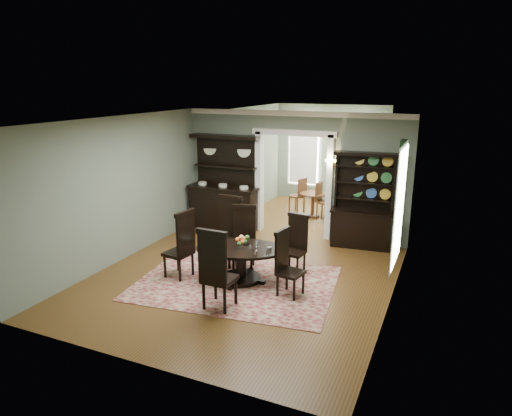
# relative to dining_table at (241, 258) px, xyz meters

# --- Properties ---
(room) EXTENTS (5.51, 6.01, 3.01)m
(room) POSITION_rel_dining_table_xyz_m (-0.03, 0.10, 1.11)
(room) COLOR brown
(room) RESTS_ON ground
(parlor) EXTENTS (3.51, 3.50, 3.01)m
(parlor) POSITION_rel_dining_table_xyz_m (-0.03, 5.59, 1.05)
(parlor) COLOR brown
(parlor) RESTS_ON ground
(doorway_trim) EXTENTS (2.08, 0.25, 2.57)m
(doorway_trim) POSITION_rel_dining_table_xyz_m (-0.03, 3.05, 1.15)
(doorway_trim) COLOR white
(doorway_trim) RESTS_ON floor
(right_window) EXTENTS (0.15, 1.47, 2.12)m
(right_window) POSITION_rel_dining_table_xyz_m (2.66, 0.98, 1.14)
(right_window) COLOR white
(right_window) RESTS_ON wall_right
(wall_sconce) EXTENTS (0.27, 0.21, 0.21)m
(wall_sconce) POSITION_rel_dining_table_xyz_m (0.92, 2.90, 1.43)
(wall_sconce) COLOR #BD8232
(wall_sconce) RESTS_ON back_wall_right
(rug) EXTENTS (3.90, 3.03, 0.01)m
(rug) POSITION_rel_dining_table_xyz_m (-0.04, -0.14, -0.46)
(rug) COLOR maroon
(rug) RESTS_ON floor
(dining_table) EXTENTS (1.95, 1.95, 0.66)m
(dining_table) POSITION_rel_dining_table_xyz_m (0.00, 0.00, 0.00)
(dining_table) COLOR black
(dining_table) RESTS_ON rug
(centerpiece) EXTENTS (1.33, 0.85, 0.22)m
(centerpiece) POSITION_rel_dining_table_xyz_m (0.02, 0.08, 0.27)
(centerpiece) COLOR white
(centerpiece) RESTS_ON dining_table
(chair_far_left) EXTENTS (0.55, 0.53, 1.42)m
(chair_far_left) POSITION_rel_dining_table_xyz_m (-0.64, 0.74, 0.28)
(chair_far_left) COLOR black
(chair_far_left) RESTS_ON rug
(chair_far_mid) EXTENTS (0.59, 0.58, 1.29)m
(chair_far_mid) POSITION_rel_dining_table_xyz_m (-0.23, 0.64, 0.22)
(chair_far_mid) COLOR black
(chair_far_mid) RESTS_ON rug
(chair_far_right) EXTENTS (0.48, 0.46, 1.17)m
(chair_far_right) POSITION_rel_dining_table_xyz_m (0.79, 0.87, 0.15)
(chair_far_right) COLOR black
(chair_far_right) RESTS_ON rug
(chair_end_left) EXTENTS (0.54, 0.56, 1.35)m
(chair_end_left) POSITION_rel_dining_table_xyz_m (-1.07, -0.32, 0.25)
(chair_end_left) COLOR black
(chair_end_left) RESTS_ON rug
(chair_end_right) EXTENTS (0.49, 0.51, 1.20)m
(chair_end_right) POSITION_rel_dining_table_xyz_m (0.96, -0.19, 0.17)
(chair_end_right) COLOR black
(chair_end_right) RESTS_ON rug
(chair_near) EXTENTS (0.55, 0.51, 1.42)m
(chair_near) POSITION_rel_dining_table_xyz_m (0.13, -1.21, 0.28)
(chair_near) COLOR black
(chair_near) RESTS_ON rug
(sideboard) EXTENTS (1.82, 0.65, 2.39)m
(sideboard) POSITION_rel_dining_table_xyz_m (-1.78, 2.78, 0.37)
(sideboard) COLOR black
(sideboard) RESTS_ON floor
(welsh_dresser) EXTENTS (1.43, 0.64, 2.16)m
(welsh_dresser) POSITION_rel_dining_table_xyz_m (1.69, 2.82, 0.32)
(welsh_dresser) COLOR black
(welsh_dresser) RESTS_ON floor
(parlor_table) EXTENTS (0.73, 0.73, 0.67)m
(parlor_table) POSITION_rel_dining_table_xyz_m (-0.01, 4.67, -0.02)
(parlor_table) COLOR #553318
(parlor_table) RESTS_ON parlor_floor
(parlor_chair_left) EXTENTS (0.48, 0.47, 1.02)m
(parlor_chair_left) POSITION_rel_dining_table_xyz_m (-0.49, 4.88, 0.08)
(parlor_chair_left) COLOR #553318
(parlor_chair_left) RESTS_ON parlor_floor
(parlor_chair_right) EXTENTS (0.46, 0.44, 1.02)m
(parlor_chair_right) POSITION_rel_dining_table_xyz_m (0.29, 4.57, 0.08)
(parlor_chair_right) COLOR #553318
(parlor_chair_right) RESTS_ON parlor_floor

